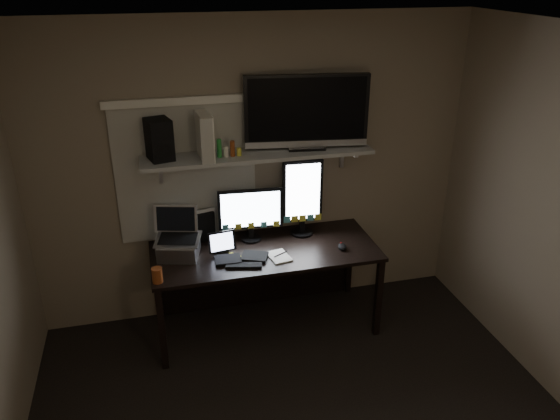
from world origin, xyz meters
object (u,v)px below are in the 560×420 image
object	(u,v)px
mouse	(342,247)
cup	(157,275)
keyboard	(241,258)
tv	(307,112)
desk	(262,261)
speaker	(159,139)
monitor_portrait	(302,197)
game_console	(205,136)
tablet	(222,242)
monitor_landscape	(251,215)
laptop	(178,235)

from	to	relation	value
mouse	cup	xyz separation A→B (m)	(-1.45, -0.15, 0.04)
keyboard	tv	world-z (taller)	tv
tv	keyboard	bearing A→B (deg)	-143.62
desk	speaker	distance (m)	1.31
monitor_portrait	game_console	world-z (taller)	game_console
tablet	game_console	size ratio (longest dim) A/B	0.64
monitor_landscape	tablet	bearing A→B (deg)	-143.46
desk	monitor_portrait	bearing A→B (deg)	12.13
monitor_portrait	cup	size ratio (longest dim) A/B	5.92
monitor_landscape	cup	size ratio (longest dim) A/B	4.64
tablet	tv	size ratio (longest dim) A/B	0.23
tv	game_console	world-z (taller)	tv
tv	mouse	bearing A→B (deg)	-50.76
desk	cup	bearing A→B (deg)	-154.34
monitor_landscape	keyboard	size ratio (longest dim) A/B	1.25
mouse	game_console	bearing A→B (deg)	174.64
desk	cup	distance (m)	0.97
monitor_landscape	speaker	bearing A→B (deg)	-178.08
tablet	tv	bearing A→B (deg)	5.99
laptop	speaker	xyz separation A→B (m)	(-0.07, 0.18, 0.71)
cup	tv	bearing A→B (deg)	21.95
cup	game_console	xyz separation A→B (m)	(0.44, 0.46, 0.86)
keyboard	cup	distance (m)	0.66
desk	keyboard	world-z (taller)	keyboard
laptop	keyboard	bearing A→B (deg)	-3.64
keyboard	laptop	xyz separation A→B (m)	(-0.46, 0.16, 0.18)
tv	desk	bearing A→B (deg)	-159.19
tablet	mouse	bearing A→B (deg)	-18.15
monitor_portrait	cup	distance (m)	1.34
mouse	tv	bearing A→B (deg)	133.06
tablet	game_console	xyz separation A→B (m)	(-0.07, 0.14, 0.82)
mouse	cup	bearing A→B (deg)	-162.58
mouse	monitor_landscape	bearing A→B (deg)	165.50
desk	monitor_landscape	distance (m)	0.42
keyboard	mouse	xyz separation A→B (m)	(0.82, -0.02, 0.01)
laptop	game_console	distance (m)	0.79
monitor_portrait	cup	world-z (taller)	monitor_portrait
tv	speaker	distance (m)	1.14
keyboard	game_console	size ratio (longest dim) A/B	1.23
monitor_landscape	desk	bearing A→B (deg)	-39.93
laptop	tv	size ratio (longest dim) A/B	0.40
tablet	laptop	size ratio (longest dim) A/B	0.57
monitor_landscape	mouse	world-z (taller)	monitor_landscape
mouse	cup	world-z (taller)	cup
keyboard	speaker	world-z (taller)	speaker
desk	monitor_landscape	world-z (taller)	monitor_landscape
monitor_landscape	laptop	bearing A→B (deg)	-161.62
speaker	monitor_landscape	bearing A→B (deg)	-16.79
laptop	desk	bearing A→B (deg)	22.20
game_console	monitor_landscape	bearing A→B (deg)	-0.61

